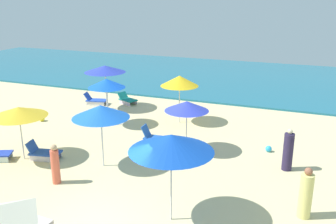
{
  "coord_description": "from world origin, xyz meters",
  "views": [
    {
      "loc": [
        5.16,
        -7.81,
        6.55
      ],
      "look_at": [
        -1.24,
        8.46,
        1.08
      ],
      "focal_mm": 40.36,
      "sensor_mm": 36.0,
      "label": 1
    }
  ],
  "objects": [
    {
      "name": "umbrella_6",
      "position": [
        -1.28,
        10.17,
        2.27
      ],
      "size": [
        1.98,
        1.98,
        2.54
      ],
      "color": "silver",
      "rests_on": "ground_plane"
    },
    {
      "name": "lounge_chair_1_1",
      "position": [
        -7.31,
        11.5,
        0.28
      ],
      "size": [
        1.46,
        0.92,
        0.73
      ],
      "rotation": [
        0.0,
        0.0,
        1.8
      ],
      "color": "silver",
      "rests_on": "ground_plane"
    },
    {
      "name": "umbrella_0",
      "position": [
        -4.57,
        8.41,
        2.24
      ],
      "size": [
        1.9,
        1.9,
        2.47
      ],
      "color": "silver",
      "rests_on": "ground_plane"
    },
    {
      "name": "beachgoer_2",
      "position": [
        4.56,
        6.35,
        0.78
      ],
      "size": [
        0.54,
        0.54,
        1.68
      ],
      "rotation": [
        0.0,
        0.0,
        0.69
      ],
      "color": "#2A2240",
      "rests_on": "ground_plane"
    },
    {
      "name": "beach_ball_1",
      "position": [
        -8.23,
        7.64,
        0.16
      ],
      "size": [
        0.32,
        0.32,
        0.32
      ],
      "primitive_type": "sphere",
      "color": "yellow",
      "rests_on": "ground_plane"
    },
    {
      "name": "umbrella_3",
      "position": [
        1.59,
        1.51,
        2.5
      ],
      "size": [
        2.48,
        2.48,
        2.76
      ],
      "color": "silver",
      "rests_on": "ground_plane"
    },
    {
      "name": "beach_ball_0",
      "position": [
        3.68,
        7.89,
        0.14
      ],
      "size": [
        0.27,
        0.27,
        0.27
      ],
      "primitive_type": "sphere",
      "color": "#2AA5DD",
      "rests_on": "ground_plane"
    },
    {
      "name": "umbrella_2",
      "position": [
        -5.7,
        3.41,
        2.05
      ],
      "size": [
        2.27,
        2.27,
        2.24
      ],
      "color": "silver",
      "rests_on": "ground_plane"
    },
    {
      "name": "lounge_chair_5_0",
      "position": [
        -1.29,
        6.95,
        0.29
      ],
      "size": [
        1.33,
        0.67,
        0.83
      ],
      "rotation": [
        0.0,
        0.0,
        1.63
      ],
      "color": "silver",
      "rests_on": "ground_plane"
    },
    {
      "name": "beachgoer_0",
      "position": [
        -3.11,
        2.17,
        0.71
      ],
      "size": [
        0.4,
        0.4,
        1.5
      ],
      "rotation": [
        0.0,
        0.0,
        3.6
      ],
      "color": "#DB5F46",
      "rests_on": "ground_plane"
    },
    {
      "name": "ocean",
      "position": [
        0.0,
        22.15,
        0.06
      ],
      "size": [
        60.0,
        15.7,
        0.12
      ],
      "primitive_type": "cube",
      "color": "#1D657D",
      "rests_on": "ground_plane"
    },
    {
      "name": "beachgoer_1",
      "position": [
        5.33,
        3.15,
        0.76
      ],
      "size": [
        0.56,
        0.56,
        1.65
      ],
      "rotation": [
        0.0,
        0.0,
        3.78
      ],
      "color": "#DFD57A",
      "rests_on": "ground_plane"
    },
    {
      "name": "lounge_chair_2_1",
      "position": [
        -4.94,
        3.71,
        0.28
      ],
      "size": [
        1.43,
        0.93,
        0.74
      ],
      "rotation": [
        0.0,
        0.0,
        1.79
      ],
      "color": "silver",
      "rests_on": "ground_plane"
    },
    {
      "name": "umbrella_5",
      "position": [
        0.32,
        6.64,
        2.05
      ],
      "size": [
        1.88,
        1.88,
        2.26
      ],
      "color": "silver",
      "rests_on": "ground_plane"
    },
    {
      "name": "umbrella_1",
      "position": [
        -6.18,
        10.99,
        2.4
      ],
      "size": [
        2.4,
        2.4,
        2.6
      ],
      "color": "silver",
      "rests_on": "ground_plane"
    },
    {
      "name": "lounge_chair_1_0",
      "position": [
        -5.52,
        12.36,
        0.27
      ],
      "size": [
        1.38,
        1.06,
        0.65
      ],
      "rotation": [
        0.0,
        0.0,
        1.18
      ],
      "color": "silver",
      "rests_on": "ground_plane"
    },
    {
      "name": "umbrella_4",
      "position": [
        -2.27,
        4.04,
        2.27
      ],
      "size": [
        2.22,
        2.22,
        2.52
      ],
      "color": "silver",
      "rests_on": "ground_plane"
    }
  ]
}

